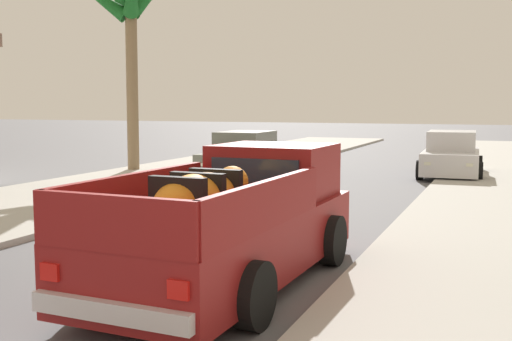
{
  "coord_description": "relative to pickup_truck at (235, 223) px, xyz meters",
  "views": [
    {
      "loc": [
        4.88,
        -0.14,
        2.41
      ],
      "look_at": [
        0.6,
        10.33,
        1.2
      ],
      "focal_mm": 42.97,
      "sensor_mm": 36.0,
      "label": 1
    }
  ],
  "objects": [
    {
      "name": "car_right_mid",
      "position": [
        -4.67,
        11.19,
        -0.1
      ],
      "size": [
        2.12,
        4.3,
        1.54
      ],
      "color": "slate",
      "rests_on": "ground"
    },
    {
      "name": "curb_left",
      "position": [
        -5.79,
        4.65,
        -0.76
      ],
      "size": [
        0.16,
        60.0,
        0.1
      ],
      "primitive_type": "cube",
      "color": "silver",
      "rests_on": "ground"
    },
    {
      "name": "car_right_near",
      "position": [
        1.69,
        14.08,
        -0.1
      ],
      "size": [
        2.16,
        4.32,
        1.54
      ],
      "color": "silver",
      "rests_on": "ground"
    },
    {
      "name": "curb_right",
      "position": [
        2.79,
        4.65,
        -0.76
      ],
      "size": [
        0.16,
        60.0,
        0.1
      ],
      "primitive_type": "cube",
      "color": "silver",
      "rests_on": "ground"
    },
    {
      "name": "sidewalk_left",
      "position": [
        -7.05,
        4.65,
        -0.75
      ],
      "size": [
        5.33,
        60.0,
        0.12
      ],
      "primitive_type": "cube",
      "color": "#B2AFA8",
      "rests_on": "ground"
    },
    {
      "name": "pickup_truck",
      "position": [
        0.0,
        0.0,
        0.0
      ],
      "size": [
        2.31,
        5.26,
        1.8
      ],
      "color": "maroon",
      "rests_on": "ground"
    },
    {
      "name": "palm_tree_right_mid",
      "position": [
        -8.94,
        11.0,
        4.87
      ],
      "size": [
        3.79,
        3.83,
        6.99
      ],
      "color": "#846B4C",
      "rests_on": "ground"
    }
  ]
}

